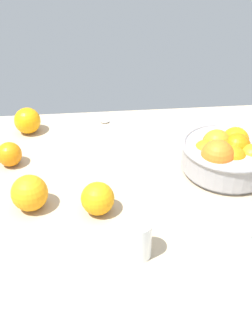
# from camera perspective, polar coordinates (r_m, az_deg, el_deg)

# --- Properties ---
(ground_plane) EXTENTS (1.21, 0.93, 0.03)m
(ground_plane) POSITION_cam_1_polar(r_m,az_deg,el_deg) (0.98, -1.04, -4.34)
(ground_plane) COLOR tan
(fruit_bowl) EXTENTS (0.25, 0.25, 0.12)m
(fruit_bowl) POSITION_cam_1_polar(r_m,az_deg,el_deg) (1.06, 14.47, 2.01)
(fruit_bowl) COLOR #99999E
(fruit_bowl) RESTS_ON ground_plane
(juice_glass) EXTENTS (0.06, 0.06, 0.08)m
(juice_glass) POSITION_cam_1_polar(r_m,az_deg,el_deg) (0.79, 1.71, -10.63)
(juice_glass) COLOR white
(juice_glass) RESTS_ON ground_plane
(loose_orange_0) EXTENTS (0.08, 0.08, 0.08)m
(loose_orange_0) POSITION_cam_1_polar(r_m,az_deg,el_deg) (1.25, -14.20, 6.71)
(loose_orange_0) COLOR orange
(loose_orange_0) RESTS_ON ground_plane
(loose_orange_1) EXTENTS (0.07, 0.07, 0.07)m
(loose_orange_1) POSITION_cam_1_polar(r_m,az_deg,el_deg) (1.10, -16.66, 1.93)
(loose_orange_1) COLOR orange
(loose_orange_1) RESTS_ON ground_plane
(loose_orange_2) EXTENTS (0.09, 0.09, 0.09)m
(loose_orange_2) POSITION_cam_1_polar(r_m,az_deg,el_deg) (0.93, -13.90, -3.56)
(loose_orange_2) COLOR orange
(loose_orange_2) RESTS_ON ground_plane
(loose_orange_3) EXTENTS (0.08, 0.08, 0.08)m
(loose_orange_3) POSITION_cam_1_polar(r_m,az_deg,el_deg) (0.89, -4.16, -4.47)
(loose_orange_3) COLOR orange
(loose_orange_3) RESTS_ON ground_plane
(spoon) EXTENTS (0.15, 0.03, 0.01)m
(spoon) POSITION_cam_1_polar(r_m,az_deg,el_deg) (1.29, -1.63, 6.82)
(spoon) COLOR silver
(spoon) RESTS_ON ground_plane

